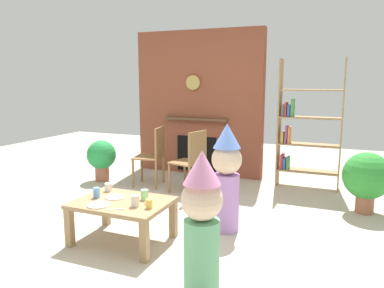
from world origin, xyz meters
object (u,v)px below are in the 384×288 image
object	(u,v)px
paper_plate_front	(98,205)
paper_plate_rear	(115,197)
bookshelf	(304,129)
potted_plant_tall	(367,177)
coffee_table	(122,207)
birthday_cake_slice	(148,201)
paper_cup_far_right	(149,204)
child_with_cone_hat	(202,221)
paper_cup_far_left	(96,193)
paper_cup_center	(135,201)
paper_cup_near_left	(108,187)
dining_chair_middle	(192,158)
child_in_pink	(226,175)
paper_cup_near_right	(145,195)
potted_plant_short	(101,157)
dining_chair_left	(154,153)

from	to	relation	value
paper_plate_front	paper_plate_rear	size ratio (longest dim) A/B	1.10
bookshelf	potted_plant_tall	distance (m)	1.28
coffee_table	birthday_cake_slice	distance (m)	0.31
paper_cup_far_right	birthday_cake_slice	distance (m)	0.10
child_with_cone_hat	paper_cup_far_left	bearing A→B (deg)	5.93
paper_cup_far_right	paper_plate_rear	size ratio (longest dim) A/B	0.44
paper_plate_front	coffee_table	bearing A→B (deg)	57.85
bookshelf	paper_plate_front	xyz separation A→B (m)	(-1.55, -2.89, -0.45)
paper_cup_center	paper_plate_front	distance (m)	0.36
paper_cup_near_left	child_with_cone_hat	distance (m)	1.61
coffee_table	paper_plate_front	xyz separation A→B (m)	(-0.13, -0.21, 0.07)
birthday_cake_slice	dining_chair_middle	size ratio (longest dim) A/B	0.11
paper_cup_center	birthday_cake_slice	bearing A→B (deg)	45.17
child_in_pink	coffee_table	bearing A→B (deg)	0.00
paper_plate_front	birthday_cake_slice	size ratio (longest dim) A/B	2.12
paper_cup_far_left	potted_plant_tall	world-z (taller)	potted_plant_tall
paper_cup_near_right	potted_plant_short	xyz separation A→B (m)	(-1.75, 1.69, -0.08)
coffee_table	paper_cup_center	distance (m)	0.25
paper_plate_front	child_with_cone_hat	world-z (taller)	child_with_cone_hat
dining_chair_left	dining_chair_middle	size ratio (longest dim) A/B	1.00
paper_plate_front	child_with_cone_hat	size ratio (longest dim) A/B	0.19
paper_cup_center	paper_cup_far_right	bearing A→B (deg)	2.58
paper_plate_rear	potted_plant_short	size ratio (longest dim) A/B	0.30
bookshelf	paper_cup_near_left	distance (m)	3.04
paper_cup_far_left	child_in_pink	xyz separation A→B (m)	(1.16, 0.67, 0.14)
paper_cup_near_left	paper_cup_far_left	xyz separation A→B (m)	(0.02, -0.23, 0.01)
child_in_pink	dining_chair_left	world-z (taller)	child_in_pink
paper_cup_far_right	birthday_cake_slice	size ratio (longest dim) A/B	0.86
bookshelf	child_with_cone_hat	distance (m)	3.30
bookshelf	paper_plate_rear	world-z (taller)	bookshelf
paper_plate_rear	dining_chair_middle	xyz separation A→B (m)	(0.14, 1.68, 0.08)
paper_cup_center	dining_chair_middle	bearing A→B (deg)	95.51
bookshelf	dining_chair_middle	distance (m)	1.73
paper_cup_center	coffee_table	bearing A→B (deg)	156.29
paper_cup_far_right	birthday_cake_slice	world-z (taller)	paper_cup_far_right
potted_plant_tall	paper_cup_far_left	bearing A→B (deg)	-144.32
child_in_pink	dining_chair_left	xyz separation A→B (m)	(-1.52, 1.22, -0.10)
dining_chair_middle	paper_cup_near_right	bearing A→B (deg)	109.69
paper_plate_front	paper_plate_rear	world-z (taller)	same
paper_cup_near_left	child_with_cone_hat	world-z (taller)	child_with_cone_hat
paper_cup_near_left	child_in_pink	bearing A→B (deg)	20.42
paper_cup_near_right	paper_cup_far_right	size ratio (longest dim) A/B	1.17
paper_cup_near_left	dining_chair_left	distance (m)	1.69
birthday_cake_slice	paper_plate_rear	bearing A→B (deg)	172.19
paper_plate_front	dining_chair_left	xyz separation A→B (m)	(-0.53, 2.09, 0.08)
bookshelf	paper_plate_rear	distance (m)	3.08
child_in_pink	potted_plant_tall	size ratio (longest dim) A/B	1.55
dining_chair_middle	potted_plant_tall	size ratio (longest dim) A/B	1.21
bookshelf	child_with_cone_hat	xyz separation A→B (m)	(-0.35, -3.27, -0.29)
paper_cup_near_left	potted_plant_short	size ratio (longest dim) A/B	0.13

